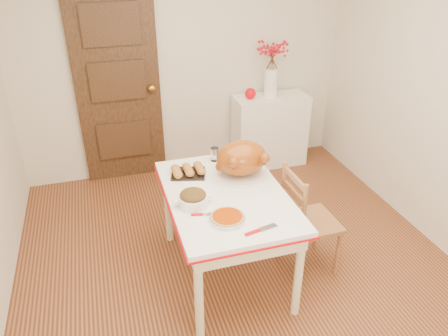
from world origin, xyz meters
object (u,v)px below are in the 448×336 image
object	(u,v)px
pumpkin_pie	(227,217)
kitchen_table	(226,234)
sideboard	(270,131)
chair_oak	(311,220)
turkey_platter	(241,160)

from	to	relation	value
pumpkin_pie	kitchen_table	bearing A→B (deg)	74.36
sideboard	chair_oak	xyz separation A→B (m)	(-0.38, -1.77, 0.04)
chair_oak	turkey_platter	size ratio (longest dim) A/B	1.97
sideboard	kitchen_table	bearing A→B (deg)	-121.99
kitchen_table	turkey_platter	distance (m)	0.58
kitchen_table	chair_oak	bearing A→B (deg)	-9.49
kitchen_table	sideboard	bearing A→B (deg)	58.01
sideboard	turkey_platter	bearing A→B (deg)	-120.23
sideboard	pumpkin_pie	world-z (taller)	sideboard
chair_oak	pumpkin_pie	size ratio (longest dim) A/B	3.86
sideboard	chair_oak	world-z (taller)	chair_oak
chair_oak	turkey_platter	distance (m)	0.72
turkey_platter	pumpkin_pie	size ratio (longest dim) A/B	1.96
kitchen_table	chair_oak	distance (m)	0.67
sideboard	kitchen_table	distance (m)	1.96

